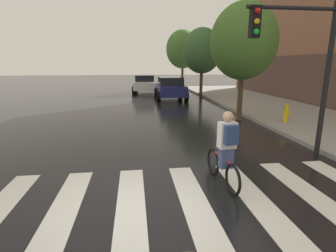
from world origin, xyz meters
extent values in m
plane|color=black|center=(0.00, 0.00, 0.00)|extent=(120.00, 120.00, 0.00)
cube|color=silver|center=(-1.35, 0.00, 0.01)|extent=(0.55, 3.74, 0.01)
cube|color=silver|center=(-0.12, 0.00, 0.01)|extent=(0.55, 3.74, 0.01)
cube|color=silver|center=(1.11, 0.00, 0.01)|extent=(0.55, 3.74, 0.01)
cube|color=silver|center=(2.35, 0.00, 0.01)|extent=(0.55, 3.74, 0.01)
cube|color=silver|center=(3.58, 0.00, 0.01)|extent=(0.55, 3.74, 0.01)
cube|color=navy|center=(2.75, 15.64, 0.72)|extent=(2.03, 4.84, 0.73)
cube|color=black|center=(2.75, 15.48, 1.37)|extent=(1.77, 2.33, 0.57)
cylinder|color=black|center=(1.78, 17.19, 0.35)|extent=(0.27, 0.71, 0.71)
cylinder|color=black|center=(3.79, 17.15, 0.35)|extent=(0.27, 0.71, 0.71)
cylinder|color=black|center=(1.72, 14.12, 0.35)|extent=(0.27, 0.71, 0.71)
cylinder|color=black|center=(3.72, 14.08, 0.35)|extent=(0.27, 0.71, 0.71)
cube|color=silver|center=(1.06, 20.49, 0.70)|extent=(2.31, 4.85, 0.71)
cube|color=black|center=(1.04, 20.34, 1.34)|extent=(1.88, 2.39, 0.56)
cylinder|color=black|center=(0.22, 22.08, 0.35)|extent=(0.31, 0.71, 0.69)
cylinder|color=black|center=(2.17, 21.90, 0.35)|extent=(0.31, 0.71, 0.69)
cylinder|color=black|center=(-0.06, 19.08, 0.35)|extent=(0.31, 0.71, 0.69)
cylinder|color=black|center=(1.90, 18.91, 0.35)|extent=(0.31, 0.71, 0.69)
torus|color=black|center=(1.96, 0.37, 0.33)|extent=(0.12, 0.66, 0.66)
torus|color=black|center=(1.86, 1.41, 0.33)|extent=(0.12, 0.66, 0.66)
cylinder|color=red|center=(1.91, 0.89, 0.61)|extent=(0.14, 0.89, 0.05)
cylinder|color=red|center=(1.93, 0.73, 0.68)|extent=(0.04, 0.04, 0.45)
cube|color=#384772|center=(1.93, 0.73, 0.73)|extent=(0.30, 0.23, 0.56)
cube|color=silver|center=(1.93, 0.73, 1.18)|extent=(0.38, 0.27, 0.56)
sphere|color=tan|center=(1.93, 0.73, 1.58)|extent=(0.22, 0.22, 0.22)
cube|color=navy|center=(1.94, 0.55, 1.23)|extent=(0.29, 0.19, 0.40)
cylinder|color=black|center=(5.18, 2.18, 2.10)|extent=(0.14, 0.14, 4.20)
cylinder|color=black|center=(3.98, 2.18, 4.00)|extent=(2.40, 0.10, 0.10)
cube|color=black|center=(3.02, 2.18, 3.65)|extent=(0.24, 0.20, 0.76)
sphere|color=red|center=(3.02, 2.07, 3.89)|extent=(0.14, 0.14, 0.14)
sphere|color=gold|center=(3.02, 2.07, 3.65)|extent=(0.14, 0.14, 0.14)
sphere|color=green|center=(3.02, 2.07, 3.41)|extent=(0.14, 0.14, 0.14)
cylinder|color=gold|center=(6.58, 6.14, 0.47)|extent=(0.22, 0.22, 0.65)
sphere|color=gold|center=(6.58, 6.14, 0.84)|extent=(0.18, 0.18, 0.18)
cylinder|color=gold|center=(6.74, 6.14, 0.51)|extent=(0.12, 0.09, 0.09)
cylinder|color=#4C3823|center=(5.00, 7.52, 1.21)|extent=(0.24, 0.24, 2.43)
ellipsoid|color=#47722D|center=(5.00, 7.52, 3.63)|extent=(3.02, 3.02, 3.47)
cylinder|color=#4C3823|center=(5.27, 16.00, 1.20)|extent=(0.24, 0.24, 2.41)
ellipsoid|color=#386033|center=(5.27, 16.00, 3.61)|extent=(3.00, 3.00, 3.45)
cylinder|color=#4C3823|center=(5.10, 23.32, 1.37)|extent=(0.24, 0.24, 2.74)
ellipsoid|color=#47722D|center=(5.10, 23.32, 4.11)|extent=(3.41, 3.41, 3.93)
camera|label=1|loc=(0.01, -4.38, 2.65)|focal=27.95mm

